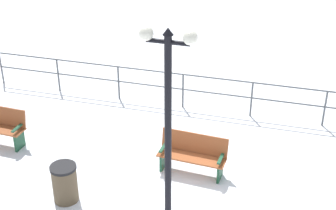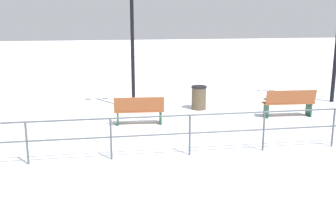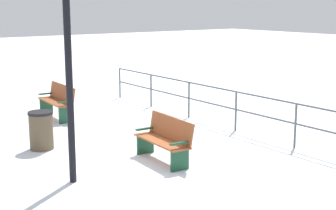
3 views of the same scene
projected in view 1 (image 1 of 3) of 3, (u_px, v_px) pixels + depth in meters
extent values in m
plane|color=white|center=(190.00, 174.00, 11.39)|extent=(80.00, 80.00, 0.00)
cube|color=#19472D|center=(19.00, 140.00, 12.21)|extent=(0.39, 0.07, 0.47)
cube|color=#19472D|center=(17.00, 128.00, 12.03)|extent=(0.39, 0.09, 0.04)
cube|color=brown|center=(191.00, 157.00, 11.23)|extent=(0.54, 1.56, 0.04)
cube|color=brown|center=(195.00, 143.00, 11.30)|extent=(0.22, 1.54, 0.46)
cube|color=#19472D|center=(163.00, 159.00, 11.53)|extent=(0.40, 0.08, 0.43)
cube|color=#19472D|center=(220.00, 171.00, 11.14)|extent=(0.40, 0.08, 0.43)
cube|color=#19472D|center=(163.00, 148.00, 11.36)|extent=(0.40, 0.10, 0.04)
cube|color=#19472D|center=(221.00, 159.00, 10.97)|extent=(0.40, 0.10, 0.04)
cylinder|color=black|center=(168.00, 144.00, 8.80)|extent=(0.13, 0.13, 4.04)
cylinder|color=black|center=(168.00, 42.00, 7.89)|extent=(0.08, 0.71, 0.08)
sphere|color=white|center=(146.00, 33.00, 7.92)|extent=(0.24, 0.24, 0.24)
sphere|color=white|center=(190.00, 38.00, 7.76)|extent=(0.24, 0.24, 0.24)
cone|color=black|center=(168.00, 31.00, 7.81)|extent=(0.18, 0.18, 0.12)
cylinder|color=#4C5156|center=(1.00, 68.00, 15.29)|extent=(0.05, 0.05, 1.00)
cylinder|color=#4C5156|center=(58.00, 75.00, 14.84)|extent=(0.05, 0.05, 1.00)
cylinder|color=#4C5156|center=(119.00, 83.00, 14.39)|extent=(0.05, 0.05, 1.00)
cylinder|color=#4C5156|center=(183.00, 91.00, 13.95)|extent=(0.05, 0.05, 1.00)
cylinder|color=#4C5156|center=(251.00, 99.00, 13.50)|extent=(0.05, 0.05, 1.00)
cylinder|color=#4C5156|center=(325.00, 109.00, 13.05)|extent=(0.05, 0.05, 1.00)
cylinder|color=#4C5156|center=(217.00, 78.00, 13.48)|extent=(0.04, 13.27, 0.04)
cylinder|color=#4C5156|center=(217.00, 93.00, 13.70)|extent=(0.04, 13.27, 0.04)
cylinder|color=brown|center=(65.00, 184.00, 10.43)|extent=(0.52, 0.52, 0.79)
cylinder|color=black|center=(63.00, 168.00, 10.23)|extent=(0.55, 0.55, 0.06)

